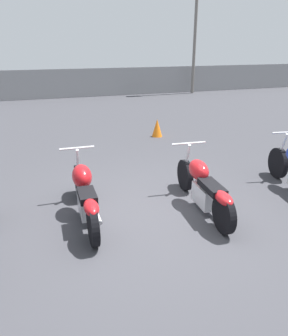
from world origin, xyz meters
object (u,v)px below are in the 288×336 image
(motorcycle_slot_3, at_px, (204,186))
(light_pole_left, at_px, (197,5))
(motorcycle_slot_2, at_px, (85,194))
(traffic_cone_near, at_px, (157,128))

(motorcycle_slot_3, bearing_deg, light_pole_left, 68.61)
(light_pole_left, xyz_separation_m, motorcycle_slot_2, (-7.86, -11.97, -3.97))
(motorcycle_slot_3, bearing_deg, motorcycle_slot_2, 175.08)
(motorcycle_slot_2, bearing_deg, light_pole_left, 58.17)
(traffic_cone_near, bearing_deg, motorcycle_slot_2, -123.78)
(light_pole_left, height_order, motorcycle_slot_2, light_pole_left)
(light_pole_left, bearing_deg, motorcycle_slot_2, -123.29)
(motorcycle_slot_2, distance_m, traffic_cone_near, 5.00)
(motorcycle_slot_2, bearing_deg, traffic_cone_near, 57.68)
(light_pole_left, distance_m, motorcycle_slot_2, 14.86)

